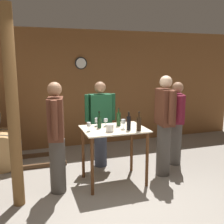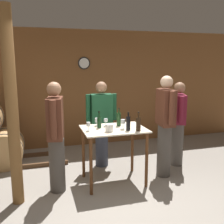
{
  "view_description": "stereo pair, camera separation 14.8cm",
  "coord_description": "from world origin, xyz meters",
  "px_view_note": "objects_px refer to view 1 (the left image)",
  "views": [
    {
      "loc": [
        -1.19,
        -3.2,
        1.98
      ],
      "look_at": [
        0.13,
        0.78,
        1.17
      ],
      "focal_mm": 42.0,
      "sensor_mm": 36.0,
      "label": 1
    },
    {
      "loc": [
        -1.05,
        -3.24,
        1.98
      ],
      "look_at": [
        0.13,
        0.78,
        1.17
      ],
      "focal_mm": 42.0,
      "sensor_mm": 36.0,
      "label": 2
    }
  ],
  "objects_px": {
    "wine_glass_near_right": "(106,121)",
    "person_host": "(164,124)",
    "wine_bottle_left": "(119,119)",
    "wine_glass_near_center": "(97,120)",
    "wine_bottle_right": "(139,123)",
    "wine_glass_far_side": "(123,122)",
    "ice_bucket": "(110,128)",
    "person_visitor_with_scarf": "(56,136)",
    "wine_bottle_far_left": "(99,122)",
    "wooden_post": "(13,110)",
    "wine_glass_near_left": "(89,125)",
    "wine_bottle_center": "(129,123)",
    "person_visitor_bearded": "(176,122)",
    "person_visitor_near_door": "(100,122)"
  },
  "relations": [
    {
      "from": "wine_glass_near_right",
      "to": "person_host",
      "type": "xyz_separation_m",
      "value": [
        1.0,
        -0.18,
        -0.09
      ]
    },
    {
      "from": "wine_bottle_left",
      "to": "wine_glass_near_center",
      "type": "xyz_separation_m",
      "value": [
        -0.35,
        0.1,
        -0.02
      ]
    },
    {
      "from": "wine_bottle_right",
      "to": "person_host",
      "type": "distance_m",
      "value": 0.65
    },
    {
      "from": "wine_glass_near_center",
      "to": "wine_glass_far_side",
      "type": "height_order",
      "value": "wine_glass_far_side"
    },
    {
      "from": "ice_bucket",
      "to": "person_visitor_with_scarf",
      "type": "relative_size",
      "value": 0.07
    },
    {
      "from": "wine_glass_near_right",
      "to": "person_host",
      "type": "relative_size",
      "value": 0.07
    },
    {
      "from": "wine_bottle_far_left",
      "to": "wine_bottle_left",
      "type": "relative_size",
      "value": 0.89
    },
    {
      "from": "wine_glass_near_center",
      "to": "ice_bucket",
      "type": "xyz_separation_m",
      "value": [
        0.09,
        -0.41,
        -0.04
      ]
    },
    {
      "from": "wooden_post",
      "to": "person_host",
      "type": "height_order",
      "value": "wooden_post"
    },
    {
      "from": "wine_glass_near_left",
      "to": "person_host",
      "type": "distance_m",
      "value": 1.34
    },
    {
      "from": "wine_bottle_center",
      "to": "wine_glass_near_left",
      "type": "height_order",
      "value": "wine_bottle_center"
    },
    {
      "from": "person_visitor_with_scarf",
      "to": "person_visitor_bearded",
      "type": "relative_size",
      "value": 1.05
    },
    {
      "from": "wine_bottle_right",
      "to": "person_visitor_near_door",
      "type": "height_order",
      "value": "person_visitor_near_door"
    },
    {
      "from": "wine_bottle_left",
      "to": "wine_glass_far_side",
      "type": "height_order",
      "value": "wine_bottle_left"
    },
    {
      "from": "wine_bottle_far_left",
      "to": "wine_bottle_left",
      "type": "xyz_separation_m",
      "value": [
        0.34,
        0.04,
        0.02
      ]
    },
    {
      "from": "ice_bucket",
      "to": "person_visitor_bearded",
      "type": "xyz_separation_m",
      "value": [
        1.52,
        0.55,
        -0.13
      ]
    },
    {
      "from": "wooden_post",
      "to": "wine_bottle_center",
      "type": "distance_m",
      "value": 1.7
    },
    {
      "from": "wine_bottle_left",
      "to": "person_visitor_with_scarf",
      "type": "distance_m",
      "value": 1.08
    },
    {
      "from": "wine_glass_near_left",
      "to": "ice_bucket",
      "type": "height_order",
      "value": "wine_glass_near_left"
    },
    {
      "from": "person_host",
      "to": "person_visitor_bearded",
      "type": "relative_size",
      "value": 1.09
    },
    {
      "from": "wine_bottle_left",
      "to": "person_visitor_bearded",
      "type": "relative_size",
      "value": 0.19
    },
    {
      "from": "wooden_post",
      "to": "person_visitor_with_scarf",
      "type": "bearing_deg",
      "value": 18.76
    },
    {
      "from": "wine_bottle_far_left",
      "to": "person_visitor_bearded",
      "type": "relative_size",
      "value": 0.17
    },
    {
      "from": "wine_bottle_left",
      "to": "ice_bucket",
      "type": "height_order",
      "value": "wine_bottle_left"
    },
    {
      "from": "wine_bottle_right",
      "to": "ice_bucket",
      "type": "bearing_deg",
      "value": 168.92
    },
    {
      "from": "wooden_post",
      "to": "wine_glass_near_center",
      "type": "height_order",
      "value": "wooden_post"
    },
    {
      "from": "wooden_post",
      "to": "person_visitor_bearded",
      "type": "distance_m",
      "value": 2.99
    },
    {
      "from": "wine_glass_near_left",
      "to": "person_host",
      "type": "xyz_separation_m",
      "value": [
        1.34,
        0.03,
        -0.09
      ]
    },
    {
      "from": "wine_bottle_left",
      "to": "wine_bottle_right",
      "type": "xyz_separation_m",
      "value": [
        0.19,
        -0.4,
        -0.0
      ]
    },
    {
      "from": "person_visitor_bearded",
      "to": "wine_bottle_center",
      "type": "bearing_deg",
      "value": -154.95
    },
    {
      "from": "wooden_post",
      "to": "wine_glass_far_side",
      "type": "xyz_separation_m",
      "value": [
        1.62,
        0.16,
        -0.31
      ]
    },
    {
      "from": "wine_bottle_left",
      "to": "wine_glass_near_right",
      "type": "bearing_deg",
      "value": 170.04
    },
    {
      "from": "ice_bucket",
      "to": "wine_bottle_left",
      "type": "bearing_deg",
      "value": 50.51
    },
    {
      "from": "wine_bottle_far_left",
      "to": "person_visitor_bearded",
      "type": "bearing_deg",
      "value": 9.82
    },
    {
      "from": "wooden_post",
      "to": "wine_bottle_left",
      "type": "distance_m",
      "value": 1.7
    },
    {
      "from": "wooden_post",
      "to": "wine_bottle_center",
      "type": "height_order",
      "value": "wooden_post"
    },
    {
      "from": "wooden_post",
      "to": "wine_bottle_center",
      "type": "relative_size",
      "value": 9.14
    },
    {
      "from": "ice_bucket",
      "to": "wine_glass_near_right",
      "type": "bearing_deg",
      "value": 82.89
    },
    {
      "from": "wine_bottle_far_left",
      "to": "wine_glass_near_right",
      "type": "bearing_deg",
      "value": 30.42
    },
    {
      "from": "wine_glass_near_center",
      "to": "wine_bottle_right",
      "type": "bearing_deg",
      "value": -42.4
    },
    {
      "from": "wine_bottle_left",
      "to": "wine_bottle_right",
      "type": "height_order",
      "value": "wine_bottle_left"
    },
    {
      "from": "wine_bottle_left",
      "to": "person_visitor_near_door",
      "type": "xyz_separation_m",
      "value": [
        -0.15,
        0.6,
        -0.19
      ]
    },
    {
      "from": "wine_glass_near_right",
      "to": "person_host",
      "type": "distance_m",
      "value": 1.02
    },
    {
      "from": "wine_bottle_left",
      "to": "person_visitor_near_door",
      "type": "height_order",
      "value": "person_visitor_near_door"
    },
    {
      "from": "wine_bottle_left",
      "to": "wine_bottle_center",
      "type": "height_order",
      "value": "wine_bottle_left"
    },
    {
      "from": "wine_glass_near_center",
      "to": "person_host",
      "type": "xyz_separation_m",
      "value": [
        1.14,
        -0.24,
        -0.09
      ]
    },
    {
      "from": "wine_glass_near_center",
      "to": "person_visitor_with_scarf",
      "type": "bearing_deg",
      "value": -157.67
    },
    {
      "from": "ice_bucket",
      "to": "person_visitor_near_door",
      "type": "xyz_separation_m",
      "value": [
        0.11,
        0.91,
        -0.12
      ]
    },
    {
      "from": "wine_bottle_far_left",
      "to": "wine_glass_near_right",
      "type": "xyz_separation_m",
      "value": [
        0.13,
        0.08,
        -0.01
      ]
    },
    {
      "from": "wine_bottle_center",
      "to": "person_visitor_with_scarf",
      "type": "distance_m",
      "value": 1.12
    }
  ]
}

